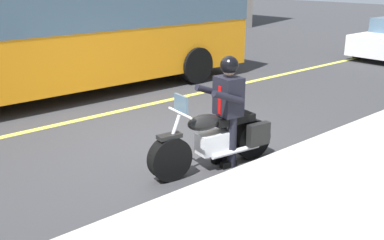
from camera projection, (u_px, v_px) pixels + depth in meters
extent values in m
plane|color=#333335|center=(158.00, 140.00, 8.10)|extent=(80.00, 80.00, 0.00)
cube|color=#E5DB4C|center=(103.00, 115.00, 9.54)|extent=(60.00, 0.16, 0.01)
cylinder|color=black|center=(170.00, 159.00, 6.45)|extent=(0.68, 0.29, 0.66)
cylinder|color=black|center=(251.00, 138.00, 7.26)|extent=(0.68, 0.29, 0.66)
cube|color=silver|center=(214.00, 142.00, 6.84)|extent=(0.59, 0.35, 0.32)
ellipsoid|color=black|center=(204.00, 122.00, 6.62)|extent=(0.59, 0.35, 0.24)
cube|color=black|center=(233.00, 119.00, 6.92)|extent=(0.73, 0.37, 0.12)
cube|color=black|center=(258.00, 134.00, 7.01)|extent=(0.41, 0.17, 0.36)
cube|color=black|center=(241.00, 127.00, 7.36)|extent=(0.41, 0.17, 0.36)
cylinder|color=silver|center=(171.00, 141.00, 6.38)|extent=(0.35, 0.10, 0.76)
cylinder|color=silver|center=(180.00, 113.00, 6.34)|extent=(0.12, 0.60, 0.04)
cube|color=black|center=(169.00, 136.00, 6.35)|extent=(0.38, 0.21, 0.06)
cylinder|color=silver|center=(236.00, 151.00, 6.92)|extent=(0.90, 0.20, 0.08)
cube|color=slate|center=(181.00, 105.00, 6.31)|extent=(0.08, 0.32, 0.28)
cylinder|color=black|center=(232.00, 141.00, 6.87)|extent=(0.14, 0.14, 0.84)
cube|color=black|center=(228.00, 164.00, 6.96)|extent=(0.27, 0.14, 0.10)
cylinder|color=black|center=(223.00, 137.00, 7.06)|extent=(0.14, 0.14, 0.84)
cube|color=black|center=(219.00, 159.00, 7.15)|extent=(0.27, 0.14, 0.10)
cube|color=black|center=(228.00, 96.00, 6.75)|extent=(0.37, 0.44, 0.60)
cube|color=red|center=(220.00, 100.00, 6.68)|extent=(0.03, 0.07, 0.44)
cylinder|color=black|center=(228.00, 97.00, 6.46)|extent=(0.56, 0.17, 0.28)
cylinder|color=black|center=(211.00, 91.00, 6.81)|extent=(0.56, 0.17, 0.28)
sphere|color=tan|center=(229.00, 68.00, 6.61)|extent=(0.22, 0.22, 0.22)
sphere|color=black|center=(229.00, 65.00, 6.60)|extent=(0.28, 0.28, 0.28)
cube|color=orange|center=(48.00, 24.00, 10.44)|extent=(11.00, 2.50, 2.85)
cube|color=slate|center=(47.00, 10.00, 10.34)|extent=(11.04, 2.52, 0.90)
cube|color=slate|center=(217.00, 4.00, 13.78)|extent=(0.06, 2.40, 1.90)
cylinder|color=black|center=(146.00, 54.00, 13.93)|extent=(1.00, 0.30, 1.00)
cylinder|color=black|center=(196.00, 65.00, 12.21)|extent=(1.00, 0.30, 1.00)
cylinder|color=black|center=(358.00, 49.00, 15.92)|extent=(0.64, 0.22, 0.64)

